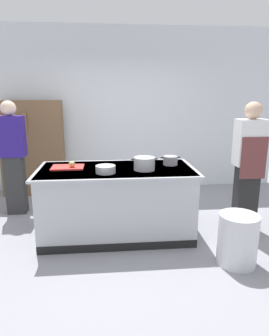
{
  "coord_description": "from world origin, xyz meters",
  "views": [
    {
      "loc": [
        -0.11,
        -3.67,
        1.83
      ],
      "look_at": [
        0.25,
        0.2,
        0.85
      ],
      "focal_mm": 32.14,
      "sensor_mm": 36.0,
      "label": 1
    }
  ],
  "objects_px": {
    "trash_bin": "(238,239)",
    "bookshelf": "(33,148)",
    "person_guest": "(13,156)",
    "stock_pot": "(144,164)",
    "person_chef": "(249,164)",
    "sauce_pan": "(170,160)",
    "onion": "(72,164)",
    "mixing_bowl": "(106,169)"
  },
  "relations": [
    {
      "from": "sauce_pan",
      "to": "bookshelf",
      "type": "distance_m",
      "value": 2.73
    },
    {
      "from": "sauce_pan",
      "to": "trash_bin",
      "type": "distance_m",
      "value": 1.3
    },
    {
      "from": "trash_bin",
      "to": "bookshelf",
      "type": "bearing_deg",
      "value": 136.0
    },
    {
      "from": "onion",
      "to": "trash_bin",
      "type": "height_order",
      "value": "onion"
    },
    {
      "from": "bookshelf",
      "to": "person_chef",
      "type": "bearing_deg",
      "value": -29.31
    },
    {
      "from": "sauce_pan",
      "to": "bookshelf",
      "type": "xyz_separation_m",
      "value": [
        -2.16,
        1.67,
        -0.11
      ]
    },
    {
      "from": "person_guest",
      "to": "bookshelf",
      "type": "relative_size",
      "value": 1.01
    },
    {
      "from": "onion",
      "to": "stock_pot",
      "type": "xyz_separation_m",
      "value": [
        0.9,
        -0.14,
        0.02
      ]
    },
    {
      "from": "onion",
      "to": "sauce_pan",
      "type": "relative_size",
      "value": 0.31
    },
    {
      "from": "mixing_bowl",
      "to": "person_guest",
      "type": "xyz_separation_m",
      "value": [
        -1.39,
        1.1,
        -0.03
      ]
    },
    {
      "from": "trash_bin",
      "to": "bookshelf",
      "type": "distance_m",
      "value": 3.82
    },
    {
      "from": "person_chef",
      "to": "mixing_bowl",
      "type": "bearing_deg",
      "value": 98.41
    },
    {
      "from": "stock_pot",
      "to": "bookshelf",
      "type": "distance_m",
      "value": 2.61
    },
    {
      "from": "mixing_bowl",
      "to": "bookshelf",
      "type": "xyz_separation_m",
      "value": [
        -1.31,
        2.0,
        -0.09
      ]
    },
    {
      "from": "person_guest",
      "to": "onion",
      "type": "bearing_deg",
      "value": 39.59
    },
    {
      "from": "trash_bin",
      "to": "bookshelf",
      "type": "height_order",
      "value": "bookshelf"
    },
    {
      "from": "sauce_pan",
      "to": "onion",
      "type": "bearing_deg",
      "value": -175.89
    },
    {
      "from": "sauce_pan",
      "to": "trash_bin",
      "type": "xyz_separation_m",
      "value": [
        0.56,
        -0.95,
        -0.67
      ]
    },
    {
      "from": "trash_bin",
      "to": "person_guest",
      "type": "xyz_separation_m",
      "value": [
        -2.8,
        1.72,
        0.63
      ]
    },
    {
      "from": "bookshelf",
      "to": "person_guest",
      "type": "bearing_deg",
      "value": -94.9
    },
    {
      "from": "stock_pot",
      "to": "bookshelf",
      "type": "bearing_deg",
      "value": 133.22
    },
    {
      "from": "trash_bin",
      "to": "person_chef",
      "type": "height_order",
      "value": "person_chef"
    },
    {
      "from": "sauce_pan",
      "to": "bookshelf",
      "type": "relative_size",
      "value": 0.15
    },
    {
      "from": "stock_pot",
      "to": "bookshelf",
      "type": "xyz_separation_m",
      "value": [
        -1.79,
        1.9,
        -0.13
      ]
    },
    {
      "from": "onion",
      "to": "person_chef",
      "type": "distance_m",
      "value": 2.29
    },
    {
      "from": "sauce_pan",
      "to": "person_chef",
      "type": "height_order",
      "value": "person_chef"
    },
    {
      "from": "onion",
      "to": "mixing_bowl",
      "type": "bearing_deg",
      "value": -29.96
    },
    {
      "from": "person_chef",
      "to": "bookshelf",
      "type": "distance_m",
      "value": 3.65
    },
    {
      "from": "sauce_pan",
      "to": "person_guest",
      "type": "bearing_deg",
      "value": 161.08
    },
    {
      "from": "trash_bin",
      "to": "person_chef",
      "type": "distance_m",
      "value": 1.15
    },
    {
      "from": "stock_pot",
      "to": "mixing_bowl",
      "type": "height_order",
      "value": "stock_pot"
    },
    {
      "from": "sauce_pan",
      "to": "person_chef",
      "type": "distance_m",
      "value": 1.03
    },
    {
      "from": "person_chef",
      "to": "bookshelf",
      "type": "xyz_separation_m",
      "value": [
        -3.18,
        1.79,
        -0.06
      ]
    },
    {
      "from": "stock_pot",
      "to": "person_guest",
      "type": "relative_size",
      "value": 0.19
    },
    {
      "from": "trash_bin",
      "to": "onion",
      "type": "bearing_deg",
      "value": 154.73
    },
    {
      "from": "stock_pot",
      "to": "bookshelf",
      "type": "height_order",
      "value": "bookshelf"
    },
    {
      "from": "sauce_pan",
      "to": "mixing_bowl",
      "type": "relative_size",
      "value": 1.07
    },
    {
      "from": "onion",
      "to": "stock_pot",
      "type": "height_order",
      "value": "stock_pot"
    },
    {
      "from": "mixing_bowl",
      "to": "person_guest",
      "type": "height_order",
      "value": "person_guest"
    },
    {
      "from": "person_guest",
      "to": "bookshelf",
      "type": "xyz_separation_m",
      "value": [
        0.08,
        0.9,
        -0.06
      ]
    },
    {
      "from": "person_guest",
      "to": "bookshelf",
      "type": "height_order",
      "value": "person_guest"
    },
    {
      "from": "person_chef",
      "to": "person_guest",
      "type": "height_order",
      "value": "same"
    }
  ]
}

